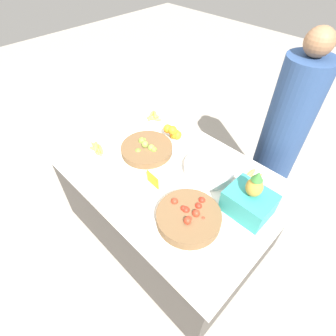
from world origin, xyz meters
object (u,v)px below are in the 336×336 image
Objects in this scene: tomato_basket at (188,217)px; vendor_person at (281,141)px; produce_crate at (250,200)px; lime_bowl at (146,149)px; metal_bowl at (209,168)px; price_sign at (153,180)px.

vendor_person is (0.03, 1.19, -0.03)m from tomato_basket.
produce_crate is (0.23, 0.34, 0.07)m from tomato_basket.
tomato_basket is (0.71, -0.26, 0.01)m from lime_bowl.
price_sign is at bearing -118.30° from metal_bowl.
lime_bowl is 1.01× the size of tomato_basket.
lime_bowl and price_sign have the same top height.
price_sign is 0.34× the size of produce_crate.
metal_bowl is (-0.18, 0.45, 0.00)m from tomato_basket.
vendor_person reaches higher than metal_bowl.
metal_bowl is at bearing 65.68° from price_sign.
lime_bowl is 3.34× the size of price_sign.
lime_bowl is at bearing -175.20° from produce_crate.
price_sign is 0.07× the size of vendor_person.
lime_bowl is 1.18m from vendor_person.
tomato_basket is at bearing -67.78° from metal_bowl.
price_sign is (-0.21, -0.40, 0.01)m from metal_bowl.
produce_crate is at bearing 4.80° from lime_bowl.
lime_bowl is 1.14× the size of produce_crate.
price_sign is (-0.40, 0.05, 0.01)m from tomato_basket.
produce_crate reaches higher than tomato_basket.
vendor_person is at bearing 103.06° from produce_crate.
metal_bowl is at bearing 112.22° from tomato_basket.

